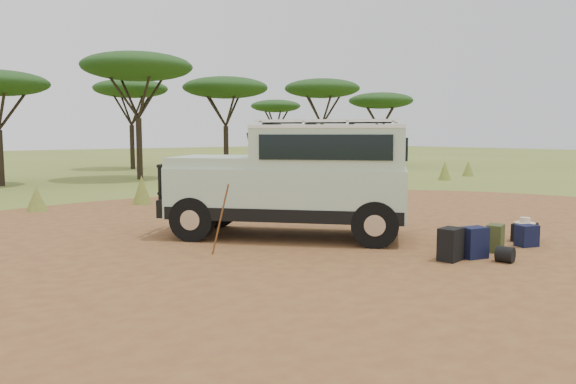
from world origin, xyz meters
TOP-DOWN VIEW (x-y plane):
  - ground at (0.00, 0.00)m, footprint 140.00×140.00m
  - dirt_clearing at (0.00, 0.00)m, footprint 23.00×23.00m
  - grass_fringe at (0.12, 8.67)m, footprint 36.60×1.60m
  - acacia_treeline at (0.75, 19.81)m, footprint 46.70×13.20m
  - safari_vehicle at (0.21, 1.53)m, footprint 4.79×5.13m
  - walking_staff at (-2.04, 0.99)m, footprint 0.24×0.30m
  - backpack_black at (0.81, -1.92)m, footprint 0.47×0.38m
  - backpack_navy at (1.31, -2.06)m, footprint 0.49×0.41m
  - backpack_olive at (2.11, -1.99)m, footprint 0.44×0.37m
  - duffel_navy at (3.02, -2.12)m, footprint 0.45×0.39m
  - hard_case at (3.51, -1.81)m, footprint 0.58×0.45m
  - stuff_sack at (1.43, -2.58)m, footprint 0.34×0.34m
  - safari_hat at (3.51, -1.81)m, footprint 0.41×0.41m

SIDE VIEW (x-z plane):
  - ground at x=0.00m, z-range 0.00..0.00m
  - dirt_clearing at x=0.00m, z-range 0.00..0.01m
  - stuff_sack at x=1.43m, z-range 0.00..0.28m
  - hard_case at x=3.51m, z-range 0.00..0.37m
  - duffel_navy at x=3.02m, z-range 0.00..0.43m
  - backpack_olive at x=2.11m, z-range 0.00..0.51m
  - backpack_navy at x=1.31m, z-range 0.00..0.56m
  - backpack_black at x=0.81m, z-range 0.00..0.58m
  - grass_fringe at x=0.12m, z-range -0.05..0.85m
  - safari_hat at x=3.51m, z-range 0.36..0.48m
  - walking_staff at x=-2.04m, z-range 0.00..1.30m
  - safari_vehicle at x=0.21m, z-range -0.04..2.43m
  - acacia_treeline at x=0.75m, z-range 1.74..8.00m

